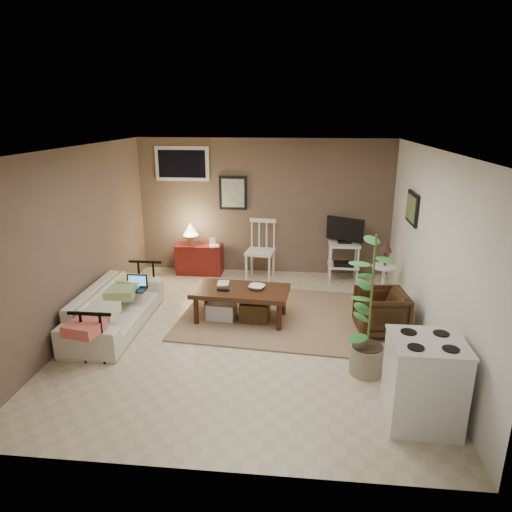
# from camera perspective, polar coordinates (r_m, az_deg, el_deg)

# --- Properties ---
(floor) EXTENTS (5.00, 5.00, 0.00)m
(floor) POSITION_cam_1_polar(r_m,az_deg,el_deg) (6.19, -1.04, -9.47)
(floor) COLOR #C1B293
(floor) RESTS_ON ground
(art_back) EXTENTS (0.50, 0.03, 0.60)m
(art_back) POSITION_cam_1_polar(r_m,az_deg,el_deg) (8.16, -2.88, 7.88)
(art_back) COLOR black
(art_right) EXTENTS (0.03, 0.60, 0.45)m
(art_right) POSITION_cam_1_polar(r_m,az_deg,el_deg) (6.84, 18.95, 5.68)
(art_right) COLOR black
(window) EXTENTS (0.96, 0.03, 0.60)m
(window) POSITION_cam_1_polar(r_m,az_deg,el_deg) (8.28, -9.22, 11.31)
(window) COLOR silver
(rug) EXTENTS (2.77, 2.29, 0.02)m
(rug) POSITION_cam_1_polar(r_m,az_deg,el_deg) (6.65, 2.32, -7.39)
(rug) COLOR #946F56
(rug) RESTS_ON floor
(coffee_table) EXTENTS (1.37, 0.78, 0.50)m
(coffee_table) POSITION_cam_1_polar(r_m,az_deg,el_deg) (6.41, -2.00, -5.75)
(coffee_table) COLOR #3C2110
(coffee_table) RESTS_ON floor
(sofa) EXTENTS (0.57, 1.94, 0.76)m
(sofa) POSITION_cam_1_polar(r_m,az_deg,el_deg) (6.46, -17.22, -5.42)
(sofa) COLOR beige
(sofa) RESTS_ON floor
(sofa_pillows) EXTENTS (0.37, 1.84, 0.13)m
(sofa_pillows) POSITION_cam_1_polar(r_m,az_deg,el_deg) (6.22, -17.68, -5.50)
(sofa_pillows) COLOR beige
(sofa_pillows) RESTS_ON sofa
(sofa_end_rails) EXTENTS (0.52, 1.93, 0.65)m
(sofa_end_rails) POSITION_cam_1_polar(r_m,az_deg,el_deg) (6.44, -16.26, -5.92)
(sofa_end_rails) COLOR black
(sofa_end_rails) RESTS_ON floor
(laptop) EXTENTS (0.30, 0.22, 0.20)m
(laptop) POSITION_cam_1_polar(r_m,az_deg,el_deg) (6.64, -14.73, -3.55)
(laptop) COLOR black
(laptop) RESTS_ON sofa
(red_console) EXTENTS (0.82, 0.36, 0.94)m
(red_console) POSITION_cam_1_polar(r_m,az_deg,el_deg) (8.32, -7.16, -0.02)
(red_console) COLOR maroon
(red_console) RESTS_ON floor
(spindle_chair) EXTENTS (0.52, 0.52, 1.04)m
(spindle_chair) POSITION_cam_1_polar(r_m,az_deg,el_deg) (7.95, 0.56, 0.52)
(spindle_chair) COLOR silver
(spindle_chair) RESTS_ON floor
(tv_stand) EXTENTS (0.61, 0.43, 1.11)m
(tv_stand) POSITION_cam_1_polar(r_m,az_deg,el_deg) (7.99, 10.95, 1.03)
(tv_stand) COLOR silver
(tv_stand) RESTS_ON floor
(side_table) EXTENTS (0.37, 0.37, 0.99)m
(side_table) POSITION_cam_1_polar(r_m,az_deg,el_deg) (7.16, 15.77, -1.04)
(side_table) COLOR silver
(side_table) RESTS_ON floor
(armchair) EXTENTS (0.65, 0.68, 0.64)m
(armchair) POSITION_cam_1_polar(r_m,az_deg,el_deg) (6.27, 15.33, -6.53)
(armchair) COLOR black
(armchair) RESTS_ON floor
(potted_plant) EXTENTS (0.41, 0.41, 1.64)m
(potted_plant) POSITION_cam_1_polar(r_m,az_deg,el_deg) (5.07, 14.18, -5.51)
(potted_plant) COLOR gray
(potted_plant) RESTS_ON floor
(stove) EXTENTS (0.66, 0.62, 0.86)m
(stove) POSITION_cam_1_polar(r_m,az_deg,el_deg) (4.64, 20.23, -14.55)
(stove) COLOR silver
(stove) RESTS_ON floor
(bowl) EXTENTS (0.23, 0.11, 0.22)m
(bowl) POSITION_cam_1_polar(r_m,az_deg,el_deg) (6.29, 0.10, -3.21)
(bowl) COLOR #3C2110
(bowl) RESTS_ON coffee_table
(book_table) EXTENTS (0.16, 0.03, 0.22)m
(book_table) POSITION_cam_1_polar(r_m,az_deg,el_deg) (6.50, -4.86, -2.57)
(book_table) COLOR #3C2110
(book_table) RESTS_ON coffee_table
(book_console) EXTENTS (0.17, 0.06, 0.22)m
(book_console) POSITION_cam_1_polar(r_m,az_deg,el_deg) (8.08, -5.83, 1.94)
(book_console) COLOR #3C2110
(book_console) RESTS_ON red_console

